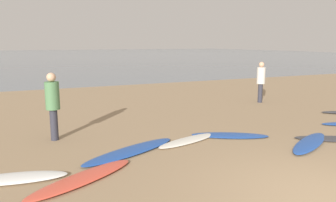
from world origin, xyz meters
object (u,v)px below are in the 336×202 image
surfboard_3 (131,151)px  surfboard_6 (310,143)px  surfboard_5 (230,135)px  surfboard_1 (14,178)px  person_0 (53,101)px  person_1 (261,79)px  surfboard_2 (83,178)px  surfboard_4 (188,140)px

surfboard_3 → surfboard_6: bearing=-40.3°
surfboard_5 → surfboard_1: bearing=-143.3°
person_0 → person_1: person_0 is taller
surfboard_2 → surfboard_3: (1.30, 1.14, -0.01)m
surfboard_4 → surfboard_5: size_ratio=0.94×
surfboard_5 → person_1: 5.73m
surfboard_4 → person_0: 3.64m
surfboard_1 → surfboard_4: (4.08, 0.83, -0.01)m
surfboard_3 → person_1: 8.15m
surfboard_2 → surfboard_4: (2.91, 1.35, -0.01)m
surfboard_2 → surfboard_5: surfboard_2 is taller
surfboard_2 → surfboard_3: bearing=12.2°
surfboard_1 → surfboard_6: 6.78m
surfboard_1 → surfboard_2: size_ratio=0.81×
surfboard_2 → surfboard_3: size_ratio=0.89×
surfboard_5 → surfboard_6: surfboard_6 is taller
surfboard_1 → surfboard_2: 1.28m
surfboard_6 → person_0: size_ratio=1.26×
surfboard_4 → surfboard_6: surfboard_6 is taller
surfboard_5 → person_0: (-4.38, 1.62, 1.01)m
surfboard_2 → person_0: 3.10m
surfboard_3 → surfboard_6: surfboard_6 is taller
surfboard_2 → person_1: person_1 is taller
person_1 → surfboard_2: bearing=34.7°
surfboard_1 → person_1: bearing=36.4°
surfboard_4 → surfboard_1: bearing=173.9°
surfboard_1 → surfboard_5: size_ratio=0.93×
surfboard_3 → person_0: (-1.51, 1.79, 1.00)m
person_0 → person_1: size_ratio=1.03×
person_1 → surfboard_1: bearing=29.0°
surfboard_1 → person_1: 10.62m
surfboard_1 → surfboard_3: size_ratio=0.72×
surfboard_4 → surfboard_5: (1.26, -0.04, -0.01)m
person_1 → surfboard_4: bearing=37.9°
surfboard_4 → surfboard_5: bearing=-19.3°
surfboard_3 → surfboard_1: bearing=170.3°
surfboard_2 → surfboard_6: surfboard_6 is taller
surfboard_1 → surfboard_3: (2.47, 0.62, -0.01)m
surfboard_1 → surfboard_5: bearing=19.1°
surfboard_4 → surfboard_6: size_ratio=0.88×
surfboard_2 → surfboard_6: (5.58, -0.12, 0.00)m
surfboard_1 → surfboard_4: surfboard_1 is taller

